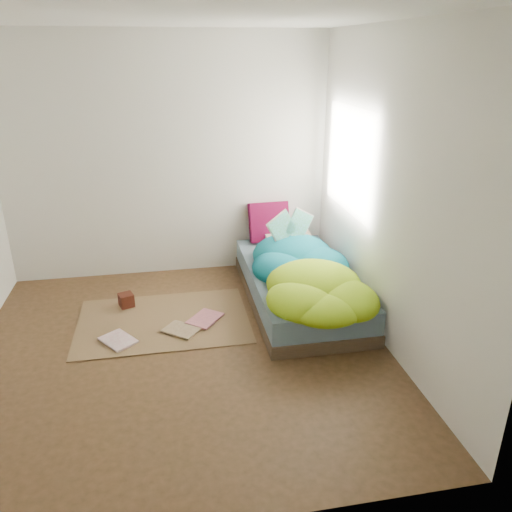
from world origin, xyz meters
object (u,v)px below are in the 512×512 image
(floor_book_a, at_px, (107,346))
(floor_book_b, at_px, (194,316))
(open_book, at_px, (291,217))
(wooden_box, at_px, (126,300))
(pillow_magenta, at_px, (269,222))
(bed, at_px, (299,286))

(floor_book_a, distance_m, floor_book_b, 0.86)
(floor_book_b, bearing_deg, open_book, 62.74)
(wooden_box, distance_m, floor_book_b, 0.74)
(floor_book_a, height_order, floor_book_b, floor_book_b)
(pillow_magenta, relative_size, floor_book_a, 1.45)
(open_book, xyz_separation_m, floor_book_b, (-1.06, -0.48, -0.79))
(floor_book_a, xyz_separation_m, floor_book_b, (0.78, 0.37, 0.00))
(floor_book_b, bearing_deg, pillow_magenta, 87.01)
(bed, relative_size, pillow_magenta, 4.44)
(pillow_magenta, distance_m, wooden_box, 1.83)
(open_book, bearing_deg, floor_book_b, -175.28)
(bed, xyz_separation_m, open_book, (-0.02, 0.30, 0.65))
(bed, xyz_separation_m, floor_book_b, (-1.08, -0.17, -0.14))
(wooden_box, xyz_separation_m, floor_book_a, (-0.13, -0.73, -0.05))
(open_book, bearing_deg, floor_book_a, -174.72)
(open_book, relative_size, wooden_box, 3.38)
(bed, relative_size, open_book, 4.48)
(bed, bearing_deg, floor_book_a, -163.68)
(pillow_magenta, xyz_separation_m, wooden_box, (-1.61, -0.72, -0.49))
(pillow_magenta, relative_size, open_book, 1.01)
(open_book, distance_m, wooden_box, 1.86)
(bed, distance_m, floor_book_a, 1.94)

